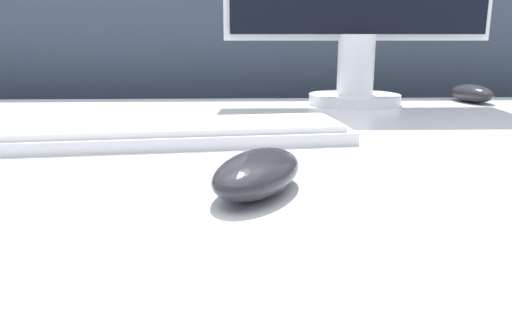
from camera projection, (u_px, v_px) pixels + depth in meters
The scene contains 4 objects.
partition_panel at pixel (257, 165), 1.27m from camera, with size 5.00×0.03×1.03m.
computer_mouse_near at pixel (258, 173), 0.42m from camera, with size 0.11×0.14×0.04m.
keyboard at pixel (171, 133), 0.64m from camera, with size 0.47×0.18×0.02m.
computer_mouse_far at pixel (472, 93), 1.02m from camera, with size 0.08×0.12×0.04m.
Camera 1 is at (-0.05, -0.62, 0.83)m, focal length 35.00 mm.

